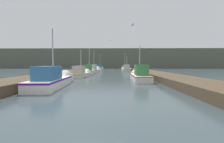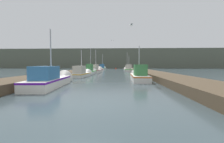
{
  "view_description": "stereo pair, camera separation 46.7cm",
  "coord_description": "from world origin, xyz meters",
  "px_view_note": "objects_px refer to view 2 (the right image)",
  "views": [
    {
      "loc": [
        0.7,
        -5.77,
        1.49
      ],
      "look_at": [
        0.44,
        10.76,
        0.7
      ],
      "focal_mm": 24.0,
      "sensor_mm": 36.0,
      "label": 1
    },
    {
      "loc": [
        1.17,
        -5.76,
        1.49
      ],
      "look_at": [
        0.44,
        10.76,
        0.7
      ],
      "focal_mm": 24.0,
      "sensor_mm": 36.0,
      "label": 2
    }
  ],
  "objects_px": {
    "fishing_boat_3": "(91,71)",
    "fishing_boat_4": "(96,70)",
    "mooring_piling_2": "(137,71)",
    "fishing_boat_0": "(52,79)",
    "seagull_1": "(131,25)",
    "fishing_boat_2": "(82,73)",
    "fishing_boat_1": "(139,75)",
    "mooring_piling_0": "(135,69)",
    "mooring_piling_1": "(86,69)",
    "fishing_boat_5": "(129,69)",
    "channel_buoy": "(116,69)",
    "fishing_boat_6": "(127,69)",
    "fishing_boat_7": "(103,68)",
    "seagull_lead": "(112,40)"
  },
  "relations": [
    {
      "from": "fishing_boat_6",
      "to": "mooring_piling_0",
      "type": "bearing_deg",
      "value": -82.0
    },
    {
      "from": "fishing_boat_2",
      "to": "fishing_boat_4",
      "type": "bearing_deg",
      "value": 93.27
    },
    {
      "from": "fishing_boat_1",
      "to": "mooring_piling_2",
      "type": "relative_size",
      "value": 5.95
    },
    {
      "from": "seagull_1",
      "to": "seagull_lead",
      "type": "bearing_deg",
      "value": 179.66
    },
    {
      "from": "fishing_boat_3",
      "to": "mooring_piling_2",
      "type": "height_order",
      "value": "fishing_boat_3"
    },
    {
      "from": "fishing_boat_0",
      "to": "fishing_boat_1",
      "type": "bearing_deg",
      "value": 28.72
    },
    {
      "from": "fishing_boat_6",
      "to": "fishing_boat_7",
      "type": "height_order",
      "value": "fishing_boat_6"
    },
    {
      "from": "mooring_piling_1",
      "to": "fishing_boat_5",
      "type": "bearing_deg",
      "value": 41.11
    },
    {
      "from": "fishing_boat_6",
      "to": "mooring_piling_2",
      "type": "relative_size",
      "value": 6.28
    },
    {
      "from": "fishing_boat_4",
      "to": "fishing_boat_6",
      "type": "distance_m",
      "value": 10.65
    },
    {
      "from": "fishing_boat_2",
      "to": "fishing_boat_6",
      "type": "relative_size",
      "value": 0.82
    },
    {
      "from": "mooring_piling_0",
      "to": "mooring_piling_2",
      "type": "height_order",
      "value": "mooring_piling_0"
    },
    {
      "from": "fishing_boat_1",
      "to": "mooring_piling_1",
      "type": "xyz_separation_m",
      "value": [
        -7.37,
        10.88,
        0.21
      ]
    },
    {
      "from": "fishing_boat_0",
      "to": "fishing_boat_3",
      "type": "bearing_deg",
      "value": 85.07
    },
    {
      "from": "fishing_boat_5",
      "to": "fishing_boat_6",
      "type": "xyz_separation_m",
      "value": [
        -0.12,
        4.99,
        -0.07
      ]
    },
    {
      "from": "fishing_boat_2",
      "to": "mooring_piling_2",
      "type": "xyz_separation_m",
      "value": [
        7.4,
        6.67,
        0.08
      ]
    },
    {
      "from": "channel_buoy",
      "to": "seagull_lead",
      "type": "distance_m",
      "value": 20.8
    },
    {
      "from": "fishing_boat_4",
      "to": "seagull_1",
      "type": "relative_size",
      "value": 11.0
    },
    {
      "from": "fishing_boat_0",
      "to": "fishing_boat_1",
      "type": "height_order",
      "value": "fishing_boat_0"
    },
    {
      "from": "fishing_boat_2",
      "to": "channel_buoy",
      "type": "xyz_separation_m",
      "value": [
        3.58,
        29.78,
        -0.27
      ]
    },
    {
      "from": "fishing_boat_0",
      "to": "seagull_1",
      "type": "relative_size",
      "value": 10.64
    },
    {
      "from": "fishing_boat_7",
      "to": "fishing_boat_2",
      "type": "bearing_deg",
      "value": -88.8
    },
    {
      "from": "fishing_boat_4",
      "to": "fishing_boat_1",
      "type": "bearing_deg",
      "value": -60.96
    },
    {
      "from": "fishing_boat_0",
      "to": "fishing_boat_4",
      "type": "bearing_deg",
      "value": 85.05
    },
    {
      "from": "mooring_piling_0",
      "to": "fishing_boat_2",
      "type": "bearing_deg",
      "value": -122.63
    },
    {
      "from": "fishing_boat_6",
      "to": "mooring_piling_2",
      "type": "height_order",
      "value": "fishing_boat_6"
    },
    {
      "from": "fishing_boat_0",
      "to": "mooring_piling_2",
      "type": "bearing_deg",
      "value": 58.75
    },
    {
      "from": "fishing_boat_1",
      "to": "fishing_boat_3",
      "type": "relative_size",
      "value": 1.1
    },
    {
      "from": "fishing_boat_1",
      "to": "seagull_1",
      "type": "height_order",
      "value": "seagull_1"
    },
    {
      "from": "fishing_boat_1",
      "to": "fishing_boat_6",
      "type": "xyz_separation_m",
      "value": [
        0.15,
        22.53,
        -0.08
      ]
    },
    {
      "from": "fishing_boat_0",
      "to": "fishing_boat_5",
      "type": "bearing_deg",
      "value": 68.82
    },
    {
      "from": "fishing_boat_2",
      "to": "mooring_piling_1",
      "type": "height_order",
      "value": "fishing_boat_2"
    },
    {
      "from": "mooring_piling_0",
      "to": "mooring_piling_1",
      "type": "bearing_deg",
      "value": -150.95
    },
    {
      "from": "seagull_lead",
      "to": "mooring_piling_2",
      "type": "bearing_deg",
      "value": 96.83
    },
    {
      "from": "fishing_boat_4",
      "to": "fishing_boat_5",
      "type": "height_order",
      "value": "fishing_boat_4"
    },
    {
      "from": "fishing_boat_4",
      "to": "mooring_piling_2",
      "type": "xyz_separation_m",
      "value": [
        7.2,
        -3.53,
        0.06
      ]
    },
    {
      "from": "fishing_boat_2",
      "to": "fishing_boat_7",
      "type": "relative_size",
      "value": 0.88
    },
    {
      "from": "fishing_boat_1",
      "to": "fishing_boat_2",
      "type": "relative_size",
      "value": 1.15
    },
    {
      "from": "fishing_boat_3",
      "to": "fishing_boat_4",
      "type": "bearing_deg",
      "value": 87.8
    },
    {
      "from": "mooring_piling_0",
      "to": "seagull_1",
      "type": "xyz_separation_m",
      "value": [
        -2.13,
        -16.9,
        4.28
      ]
    },
    {
      "from": "channel_buoy",
      "to": "fishing_boat_4",
      "type": "bearing_deg",
      "value": -99.79
    },
    {
      "from": "fishing_boat_5",
      "to": "mooring_piling_0",
      "type": "xyz_separation_m",
      "value": [
        1.03,
        -1.84,
        0.16
      ]
    },
    {
      "from": "mooring_piling_0",
      "to": "seagull_1",
      "type": "distance_m",
      "value": 17.57
    },
    {
      "from": "fishing_boat_1",
      "to": "mooring_piling_0",
      "type": "xyz_separation_m",
      "value": [
        1.3,
        15.69,
        0.15
      ]
    },
    {
      "from": "fishing_boat_7",
      "to": "seagull_1",
      "type": "xyz_separation_m",
      "value": [
        5.42,
        -27.27,
        4.38
      ]
    },
    {
      "from": "fishing_boat_7",
      "to": "mooring_piling_0",
      "type": "bearing_deg",
      "value": -52.48
    },
    {
      "from": "fishing_boat_6",
      "to": "mooring_piling_1",
      "type": "relative_size",
      "value": 4.58
    },
    {
      "from": "fishing_boat_5",
      "to": "seagull_1",
      "type": "relative_size",
      "value": 8.69
    },
    {
      "from": "fishing_boat_6",
      "to": "channel_buoy",
      "type": "xyz_separation_m",
      "value": [
        -2.93,
        10.99,
        -0.24
      ]
    },
    {
      "from": "fishing_boat_7",
      "to": "mooring_piling_0",
      "type": "height_order",
      "value": "fishing_boat_7"
    }
  ]
}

